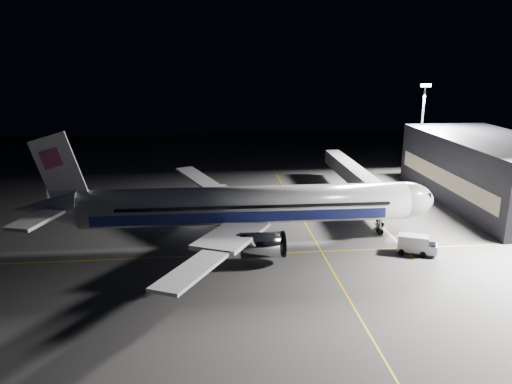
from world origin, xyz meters
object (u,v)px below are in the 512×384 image
object	(u,v)px
floodlight_mast_north	(422,123)
safety_cone_b	(260,227)
safety_cone_a	(279,218)
airliner	(240,206)
safety_cone_c	(269,212)
service_truck	(417,244)
jet_bridge	(357,177)
baggage_tug	(200,209)

from	to	relation	value
floodlight_mast_north	safety_cone_b	world-z (taller)	floodlight_mast_north
floodlight_mast_north	safety_cone_a	world-z (taller)	floodlight_mast_north
airliner	safety_cone_c	size ratio (longest dim) A/B	99.49
service_truck	safety_cone_b	xyz separation A→B (m)	(-20.44, 12.04, -1.08)
jet_bridge	airliner	bearing A→B (deg)	-141.96
baggage_tug	safety_cone_b	xyz separation A→B (m)	(9.59, -8.72, -0.50)
safety_cone_c	safety_cone_a	bearing A→B (deg)	-70.61
baggage_tug	service_truck	bearing A→B (deg)	-33.49
airliner	safety_cone_c	distance (m)	13.73
service_truck	jet_bridge	bearing A→B (deg)	115.27
baggage_tug	safety_cone_c	world-z (taller)	baggage_tug
safety_cone_a	airliner	bearing A→B (deg)	-131.76
airliner	baggage_tug	size ratio (longest dim) A/B	24.23
jet_bridge	service_truck	size ratio (longest dim) A/B	6.18
floodlight_mast_north	safety_cone_a	xyz separation A→B (m)	(-34.00, -24.06, -12.05)
baggage_tug	safety_cone_a	distance (m)	14.00
floodlight_mast_north	safety_cone_a	size ratio (longest dim) A/B	31.95
airliner	safety_cone_a	distance (m)	11.67
baggage_tug	floodlight_mast_north	bearing A→B (deg)	23.39
airliner	baggage_tug	xyz separation A→B (m)	(-6.07, 12.72, -4.32)
airliner	baggage_tug	distance (m)	14.74
airliner	safety_cone_b	bearing A→B (deg)	48.65
safety_cone_a	jet_bridge	bearing A→B (deg)	32.34
floodlight_mast_north	safety_cone_a	bearing A→B (deg)	-144.71
floodlight_mast_north	safety_cone_c	xyz separation A→B (m)	(-35.24, -20.55, -12.06)
jet_bridge	safety_cone_c	distance (m)	18.95
safety_cone_b	floodlight_mast_north	bearing A→B (deg)	36.69
service_truck	airliner	bearing A→B (deg)	-175.22
safety_cone_a	safety_cone_b	xyz separation A→B (m)	(-3.56, -3.92, 0.02)
baggage_tug	safety_cone_a	world-z (taller)	baggage_tug
service_truck	baggage_tug	world-z (taller)	service_truck
baggage_tug	safety_cone_c	xyz separation A→B (m)	(11.91, -1.28, -0.53)
floodlight_mast_north	safety_cone_c	bearing A→B (deg)	-149.75
airliner	safety_cone_a	world-z (taller)	airliner
safety_cone_c	airliner	bearing A→B (deg)	-117.05
service_truck	safety_cone_b	bearing A→B (deg)	172.83
floodlight_mast_north	safety_cone_c	distance (m)	42.54
jet_bridge	floodlight_mast_north	xyz separation A→B (m)	(18.00, 13.93, 7.79)
jet_bridge	service_truck	xyz separation A→B (m)	(0.88, -26.09, -3.16)
airliner	service_truck	world-z (taller)	airliner
jet_bridge	floodlight_mast_north	world-z (taller)	floodlight_mast_north
airliner	jet_bridge	xyz separation A→B (m)	(23.08, 18.06, -0.58)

